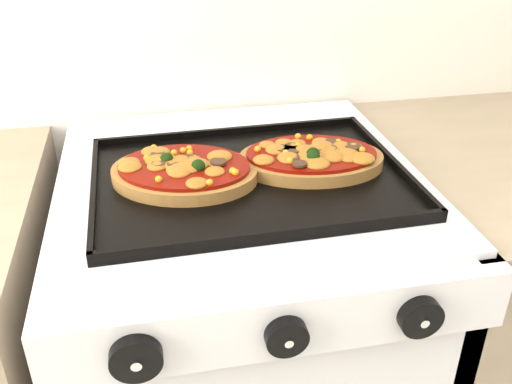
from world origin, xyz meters
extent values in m
cube|color=silver|center=(0.03, 1.70, 0.46)|extent=(0.60, 0.60, 0.91)
cube|color=silver|center=(0.03, 1.39, 0.85)|extent=(0.60, 0.02, 0.09)
cylinder|color=black|center=(-0.15, 1.37, 0.85)|extent=(0.06, 0.02, 0.06)
cylinder|color=black|center=(0.03, 1.37, 0.85)|extent=(0.05, 0.02, 0.05)
cylinder|color=black|center=(0.21, 1.37, 0.85)|extent=(0.06, 0.02, 0.06)
cube|color=black|center=(0.04, 1.66, 0.92)|extent=(0.50, 0.37, 0.02)
camera|label=1|loc=(-0.11, 0.87, 1.34)|focal=40.00mm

